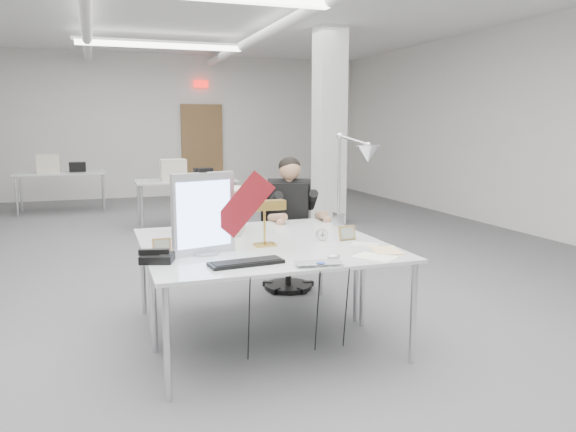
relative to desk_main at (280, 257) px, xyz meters
The scene contains 22 objects.
room_shell 2.80m from the desk_main, 89.21° to the left, with size 10.04×14.04×3.24m.
desk_main is the anchor object (origin of this frame).
desk_second 0.90m from the desk_main, 90.00° to the left, with size 1.80×0.90×0.03m, color silver.
bg_desk_a 5.50m from the desk_main, 87.92° to the left, with size 1.60×0.80×0.03m, color silver.
bg_desk_b 7.91m from the desk_main, 103.16° to the left, with size 1.60×0.80×0.03m, color silver.
office_chair 1.71m from the desk_main, 69.07° to the left, with size 0.49×0.49×1.00m, color black, non-canonical shape.
seated_person 1.66m from the desk_main, 68.45° to the left, with size 0.53×0.66×0.99m, color black, non-canonical shape.
monitor 0.61m from the desk_main, 156.78° to the left, with size 0.46×0.05×0.57m, color silver.
pennant 0.45m from the desk_main, 140.15° to the left, with size 0.47×0.01×0.19m, color maroon.
keyboard 0.34m from the desk_main, 148.69° to the right, with size 0.49×0.16×0.02m, color black.
laptop 0.43m from the desk_main, 70.98° to the right, with size 0.31×0.20×0.02m, color #B5B5BA.
mouse 0.38m from the desk_main, 37.47° to the right, with size 0.09×0.06×0.04m, color #B5B4B9.
bankers_lamp 0.37m from the desk_main, 92.63° to the left, with size 0.28×0.11×0.32m, color #B78039, non-canonical shape.
desk_phone 0.84m from the desk_main, behind, with size 0.21×0.19×0.05m, color black.
picture_frame_left 0.85m from the desk_main, 155.43° to the left, with size 0.13×0.01×0.10m, color #B3844D.
picture_frame_right 0.73m from the desk_main, 25.74° to the left, with size 0.15×0.01×0.12m, color #9E7C44.
desk_clock 0.60m from the desk_main, 38.41° to the left, with size 0.09×0.09×0.03m, color #A4A3A8.
paper_stack_a 0.65m from the desk_main, 24.87° to the right, with size 0.19×0.28×0.01m, color white.
paper_stack_b 0.77m from the desk_main, ahead, with size 0.19×0.26×0.01m, color #EBCB8D.
paper_stack_c 0.72m from the desk_main, ahead, with size 0.21×0.15×0.01m, color silver.
beige_monitor 0.99m from the desk_main, 103.91° to the left, with size 0.40×0.38×0.38m, color #BBB49B.
architect_lamp 1.16m from the desk_main, 37.98° to the left, with size 0.23×0.66×0.85m, color silver, non-canonical shape.
Camera 1 is at (-1.19, -6.12, 1.66)m, focal length 35.00 mm.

